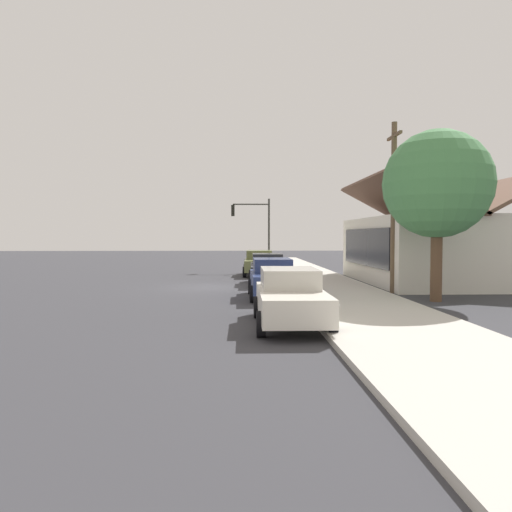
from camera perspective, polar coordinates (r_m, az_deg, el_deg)
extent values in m
plane|color=#38383D|center=(24.54, -5.25, -3.60)|extent=(120.00, 120.00, 0.00)
cube|color=beige|center=(24.86, 7.77, -3.35)|extent=(60.00, 4.20, 0.16)
cube|color=olive|center=(31.57, 0.36, -1.03)|extent=(4.67, 1.96, 0.70)
cube|color=#61683C|center=(32.00, 0.35, 0.14)|extent=(2.27, 1.67, 0.56)
cylinder|color=black|center=(30.19, 2.10, -1.85)|extent=(0.67, 0.24, 0.66)
cylinder|color=black|center=(30.18, -1.33, -1.85)|extent=(0.67, 0.24, 0.66)
cylinder|color=black|center=(33.04, 1.91, -1.49)|extent=(0.67, 0.24, 0.66)
cylinder|color=black|center=(33.03, -1.23, -1.49)|extent=(0.67, 0.24, 0.66)
cube|color=#2D3035|center=(25.86, 1.33, -1.77)|extent=(4.47, 1.85, 0.70)
cube|color=#27292D|center=(26.27, 1.30, -0.33)|extent=(2.17, 1.59, 0.56)
cylinder|color=black|center=(24.57, 3.48, -2.81)|extent=(0.67, 0.24, 0.66)
cylinder|color=black|center=(24.51, -0.60, -2.82)|extent=(0.67, 0.24, 0.66)
cylinder|color=black|center=(27.30, 3.06, -2.30)|extent=(0.67, 0.24, 0.66)
cylinder|color=black|center=(27.24, -0.61, -2.30)|extent=(0.67, 0.24, 0.66)
cube|color=navy|center=(20.22, 1.94, -2.92)|extent=(4.41, 1.73, 0.70)
cube|color=navy|center=(20.61, 1.86, -1.07)|extent=(2.12, 1.52, 0.56)
cylinder|color=black|center=(18.98, 4.84, -4.34)|extent=(0.66, 0.22, 0.66)
cylinder|color=black|center=(18.86, -0.40, -4.37)|extent=(0.66, 0.22, 0.66)
cylinder|color=black|center=(21.68, 3.97, -3.50)|extent=(0.66, 0.22, 0.66)
cylinder|color=black|center=(21.57, -0.60, -3.53)|extent=(0.66, 0.22, 0.66)
cube|color=silver|center=(13.97, 4.01, -5.29)|extent=(4.80, 1.83, 0.70)
cube|color=beige|center=(14.38, 3.83, -2.55)|extent=(2.31, 1.59, 0.56)
cylinder|color=black|center=(12.69, 8.70, -7.68)|extent=(0.66, 0.23, 0.66)
cylinder|color=black|center=(12.50, 0.56, -7.81)|extent=(0.66, 0.23, 0.66)
cylinder|color=black|center=(15.59, 6.75, -5.80)|extent=(0.66, 0.23, 0.66)
cylinder|color=black|center=(15.43, 0.15, -5.87)|extent=(0.66, 0.23, 0.66)
cube|color=silver|center=(28.63, 19.75, 0.63)|extent=(11.19, 7.54, 3.50)
cube|color=black|center=(27.43, 12.35, 1.02)|extent=(8.95, 0.08, 1.96)
cube|color=brown|center=(28.04, 16.23, 6.28)|extent=(11.79, 4.06, 2.26)
cube|color=brown|center=(29.43, 23.25, 5.99)|extent=(11.79, 4.06, 2.26)
cylinder|color=brown|center=(20.32, 19.98, -0.18)|extent=(0.44, 0.44, 3.38)
sphere|color=#47844C|center=(20.40, 20.09, 7.77)|extent=(4.14, 4.14, 4.14)
cylinder|color=#383833|center=(35.93, 1.49, 2.44)|extent=(0.14, 0.14, 5.20)
cylinder|color=#383833|center=(35.95, -0.58, 5.95)|extent=(0.10, 2.60, 0.10)
cube|color=black|center=(35.91, -2.67, 5.23)|extent=(0.28, 0.24, 0.80)
sphere|color=red|center=(36.07, -2.66, 5.63)|extent=(0.16, 0.16, 0.16)
sphere|color=yellow|center=(36.06, -2.66, 5.22)|extent=(0.16, 0.16, 0.16)
sphere|color=green|center=(36.05, -2.66, 4.81)|extent=(0.16, 0.16, 0.16)
cylinder|color=brown|center=(22.76, 15.49, 5.32)|extent=(0.24, 0.24, 7.50)
cube|color=brown|center=(23.14, 15.58, 13.13)|extent=(1.80, 0.12, 0.12)
cylinder|color=red|center=(25.18, 4.41, -2.45)|extent=(0.22, 0.22, 0.55)
sphere|color=red|center=(25.16, 4.41, -1.67)|extent=(0.18, 0.18, 0.18)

